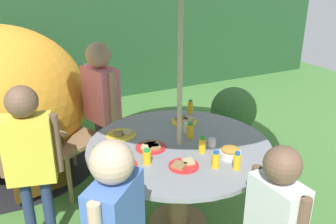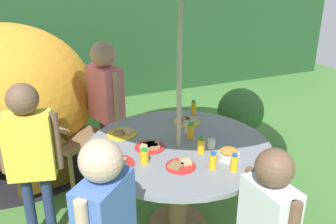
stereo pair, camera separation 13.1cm
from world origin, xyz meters
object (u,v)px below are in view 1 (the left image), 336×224
Objects in this scene: snack_bowl at (230,152)px; cup_far at (188,128)px; plate_near_left at (119,165)px; juice_bottle_spot_b at (96,154)px; potted_plant at (233,113)px; plate_center_front at (184,165)px; juice_bottle_far_right at (237,161)px; garden_table at (179,161)px; juice_bottle_spot_a at (202,145)px; child_in_white_shirt at (275,217)px; juice_bottle_mid_left at (190,130)px; child_in_pink_shirt at (101,95)px; juice_bottle_near_right at (216,160)px; plate_front_edge at (151,146)px; child_in_blue_shirt at (116,223)px; plate_back_edge at (185,121)px; plate_far_left at (121,134)px; cup_near at (212,143)px; juice_bottle_mid_right at (190,107)px; child_in_yellow_shirt at (29,149)px; wooden_chair at (60,126)px; juice_bottle_center_back at (147,157)px.

cup_far is (-0.07, 0.49, -0.00)m from snack_bowl.
plate_near_left is 0.72m from cup_far.
juice_bottle_spot_b is 0.79m from cup_far.
potted_plant is 3.35× the size of plate_center_front.
juice_bottle_far_right is at bearing -88.66° from cup_far.
garden_table is 0.29m from juice_bottle_spot_a.
juice_bottle_spot_a is 0.35m from cup_far.
juice_bottle_far_right is at bearing -16.29° from child_in_white_shirt.
juice_bottle_far_right is (0.30, -0.18, 0.05)m from plate_center_front.
child_in_pink_shirt is at bearing 115.30° from juice_bottle_mid_left.
juice_bottle_near_right is at bearing -100.06° from cup_far.
garden_table is 5.85× the size of plate_near_left.
child_in_white_shirt is 11.30× the size of juice_bottle_spot_b.
child_in_blue_shirt is at bearing -124.60° from plate_front_edge.
child_in_pink_shirt is 1.09× the size of child_in_blue_shirt.
juice_bottle_mid_left is at bearing -110.50° from plate_back_edge.
child_in_pink_shirt is at bearing 112.00° from snack_bowl.
plate_near_left is 1.05× the size of plate_back_edge.
plate_near_left is (-0.21, -1.09, -0.12)m from child_in_pink_shirt.
juice_bottle_spot_b reaches higher than plate_far_left.
plate_near_left is (-0.51, -0.11, 0.16)m from garden_table.
cup_far is at bearing 21.33° from plate_near_left.
plate_back_edge is 1.88× the size of juice_bottle_near_right.
plate_near_left is 0.33m from plate_front_edge.
child_in_white_shirt is at bearing -99.30° from cup_near.
child_in_blue_shirt reaches higher than plate_far_left.
juice_bottle_near_right reaches higher than potted_plant.
juice_bottle_near_right is 0.47m from juice_bottle_mid_left.
juice_bottle_far_right is at bearing -28.80° from plate_near_left.
juice_bottle_spot_b is at bearing 144.88° from plate_center_front.
juice_bottle_mid_right is (0.68, -0.48, -0.07)m from child_in_pink_shirt.
child_in_pink_shirt reaches higher than juice_bottle_far_right.
plate_front_edge is (0.82, -0.22, -0.06)m from child_in_yellow_shirt.
wooden_chair is at bearing 126.09° from cup_near.
juice_bottle_center_back is at bearing -154.38° from juice_bottle_mid_left.
snack_bowl reaches higher than cup_far.
plate_near_left is at bearing -111.10° from plate_far_left.
juice_bottle_mid_right reaches higher than plate_back_edge.
garden_table is at bearing -140.53° from potted_plant.
plate_front_edge is 1.00× the size of plate_back_edge.
garden_table is at bearing 116.57° from juice_bottle_spot_a.
child_in_yellow_shirt is 1.40m from snack_bowl.
plate_far_left is at bearing -166.88° from juice_bottle_mid_right.
snack_bowl is at bearing -49.67° from plate_far_left.
juice_bottle_mid_left is at bearing 1.39° from juice_bottle_spot_b.
child_in_blue_shirt is 1.45m from plate_back_edge.
cup_near is (0.14, 0.85, 0.03)m from child_in_white_shirt.
plate_far_left is 2.29× the size of juice_bottle_spot_b.
juice_bottle_mid_left reaches higher than plate_far_left.
juice_bottle_spot_b is (-0.75, -0.02, -0.01)m from juice_bottle_mid_left.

